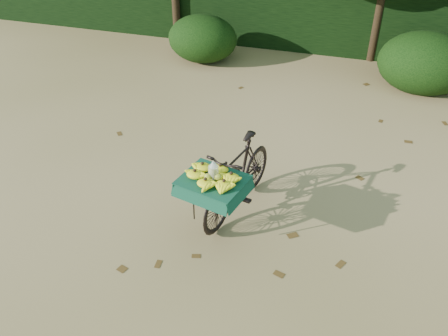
% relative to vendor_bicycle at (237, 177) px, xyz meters
% --- Properties ---
extents(ground, '(80.00, 80.00, 0.00)m').
position_rel_vendor_bicycle_xyz_m(ground, '(0.90, 0.34, -0.52)').
color(ground, tan).
rests_on(ground, ground).
extents(vendor_bicycle, '(0.97, 1.83, 1.01)m').
position_rel_vendor_bicycle_xyz_m(vendor_bicycle, '(0.00, 0.00, 0.00)').
color(vendor_bicycle, black).
rests_on(vendor_bicycle, ground).
extents(hedge_backdrop, '(26.00, 1.80, 1.80)m').
position_rel_vendor_bicycle_xyz_m(hedge_backdrop, '(0.90, 6.64, 0.38)').
color(hedge_backdrop, black).
rests_on(hedge_backdrop, ground).
extents(bush_clumps, '(8.80, 1.70, 0.90)m').
position_rel_vendor_bicycle_xyz_m(bush_clumps, '(1.40, 4.64, -0.07)').
color(bush_clumps, black).
rests_on(bush_clumps, ground).
extents(leaf_litter, '(7.00, 7.30, 0.01)m').
position_rel_vendor_bicycle_xyz_m(leaf_litter, '(0.90, 0.99, -0.51)').
color(leaf_litter, '#4E3514').
rests_on(leaf_litter, ground).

